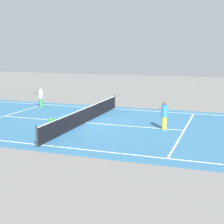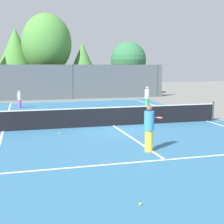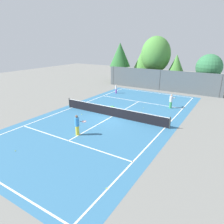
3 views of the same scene
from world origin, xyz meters
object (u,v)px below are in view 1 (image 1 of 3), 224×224
object	(u,v)px
ball_crate	(51,122)
tennis_ball_4	(63,114)
tennis_ball_5	(42,142)
tennis_ball_2	(42,114)
player_2	(164,115)
tennis_ball_0	(86,135)
player_1	(41,97)
tennis_ball_3	(45,138)

from	to	relation	value
ball_crate	tennis_ball_4	size ratio (longest dim) A/B	6.56
tennis_ball_5	tennis_ball_4	bearing A→B (deg)	19.41
tennis_ball_2	tennis_ball_5	distance (m)	7.80
player_2	tennis_ball_5	distance (m)	7.42
tennis_ball_5	ball_crate	bearing A→B (deg)	23.24
tennis_ball_0	tennis_ball_2	world-z (taller)	same
tennis_ball_0	player_2	bearing A→B (deg)	-53.76
tennis_ball_0	tennis_ball_4	distance (m)	6.38
player_2	tennis_ball_2	world-z (taller)	player_2
player_1	tennis_ball_5	world-z (taller)	player_1
player_1	tennis_ball_4	xyz separation A→B (m)	(-2.22, -3.19, -0.80)
ball_crate	tennis_ball_3	bearing A→B (deg)	-155.61
tennis_ball_0	tennis_ball_2	distance (m)	7.15
tennis_ball_3	tennis_ball_5	size ratio (longest dim) A/B	1.00
tennis_ball_2	player_2	bearing A→B (deg)	-100.14
player_1	player_2	size ratio (longest dim) A/B	0.94
ball_crate	player_1	bearing A→B (deg)	36.53
ball_crate	tennis_ball_0	bearing A→B (deg)	-118.81
player_1	tennis_ball_4	world-z (taller)	player_1
tennis_ball_2	tennis_ball_4	world-z (taller)	same
tennis_ball_3	tennis_ball_4	world-z (taller)	same
player_2	tennis_ball_5	world-z (taller)	player_2
tennis_ball_4	tennis_ball_5	distance (m)	7.54
player_1	tennis_ball_0	xyz separation A→B (m)	(-7.18, -7.21, -0.80)
tennis_ball_2	tennis_ball_5	world-z (taller)	same
player_1	player_2	xyz separation A→B (m)	(-4.33, -11.11, 0.05)
player_1	tennis_ball_2	size ratio (longest dim) A/B	24.53
tennis_ball_4	tennis_ball_5	bearing A→B (deg)	-160.59
ball_crate	tennis_ball_5	world-z (taller)	ball_crate
tennis_ball_0	tennis_ball_2	size ratio (longest dim) A/B	1.00
tennis_ball_0	tennis_ball_5	size ratio (longest dim) A/B	1.00
player_1	player_2	world-z (taller)	player_2
tennis_ball_0	tennis_ball_4	world-z (taller)	same
ball_crate	tennis_ball_5	xyz separation A→B (m)	(-3.91, -1.68, -0.15)
player_1	tennis_ball_5	distance (m)	10.97
tennis_ball_0	tennis_ball_5	xyz separation A→B (m)	(-2.15, 1.51, 0.00)
ball_crate	tennis_ball_5	distance (m)	4.25
player_1	tennis_ball_5	xyz separation A→B (m)	(-9.34, -5.70, -0.80)
tennis_ball_4	tennis_ball_5	size ratio (longest dim) A/B	1.00
tennis_ball_0	tennis_ball_3	xyz separation A→B (m)	(-1.34, 1.78, 0.00)
tennis_ball_0	tennis_ball_3	distance (m)	2.23
ball_crate	tennis_ball_4	world-z (taller)	ball_crate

